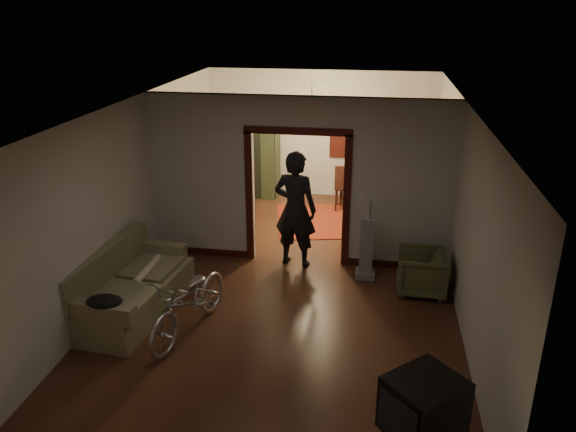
% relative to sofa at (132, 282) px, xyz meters
% --- Properties ---
extents(floor, '(5.00, 8.50, 0.01)m').
position_rel_sofa_xyz_m(floor, '(2.06, 1.34, -0.48)').
color(floor, '#351B11').
rests_on(floor, ground).
extents(ceiling, '(5.00, 8.50, 0.01)m').
position_rel_sofa_xyz_m(ceiling, '(2.06, 1.34, 2.32)').
color(ceiling, white).
rests_on(ceiling, floor).
extents(wall_back, '(5.00, 0.02, 2.80)m').
position_rel_sofa_xyz_m(wall_back, '(2.06, 5.59, 0.92)').
color(wall_back, beige).
rests_on(wall_back, floor).
extents(wall_left, '(0.02, 8.50, 2.80)m').
position_rel_sofa_xyz_m(wall_left, '(-0.44, 1.34, 0.92)').
color(wall_left, beige).
rests_on(wall_left, floor).
extents(wall_right, '(0.02, 8.50, 2.80)m').
position_rel_sofa_xyz_m(wall_right, '(4.56, 1.34, 0.92)').
color(wall_right, beige).
rests_on(wall_right, floor).
extents(partition_wall, '(5.00, 0.14, 2.80)m').
position_rel_sofa_xyz_m(partition_wall, '(2.06, 2.09, 0.92)').
color(partition_wall, beige).
rests_on(partition_wall, floor).
extents(door_casing, '(1.74, 0.20, 2.32)m').
position_rel_sofa_xyz_m(door_casing, '(2.06, 2.09, 0.62)').
color(door_casing, '#35110C').
rests_on(door_casing, floor).
extents(far_window, '(0.98, 0.06, 1.28)m').
position_rel_sofa_xyz_m(far_window, '(2.76, 5.55, 1.07)').
color(far_window, black).
rests_on(far_window, wall_back).
extents(chandelier, '(0.24, 0.24, 0.24)m').
position_rel_sofa_xyz_m(chandelier, '(2.06, 3.84, 1.87)').
color(chandelier, '#FFE0A5').
rests_on(chandelier, ceiling).
extents(light_switch, '(0.08, 0.01, 0.12)m').
position_rel_sofa_xyz_m(light_switch, '(3.11, 2.01, 0.77)').
color(light_switch, silver).
rests_on(light_switch, partition_wall).
extents(sofa, '(1.15, 2.17, 0.96)m').
position_rel_sofa_xyz_m(sofa, '(0.00, 0.00, 0.00)').
color(sofa, '#6E6C49').
rests_on(sofa, floor).
extents(rolled_paper, '(0.11, 0.85, 0.11)m').
position_rel_sofa_xyz_m(rolled_paper, '(0.10, 0.30, 0.05)').
color(rolled_paper, beige).
rests_on(rolled_paper, sofa).
extents(jacket, '(0.46, 0.34, 0.13)m').
position_rel_sofa_xyz_m(jacket, '(0.05, -0.91, 0.20)').
color(jacket, black).
rests_on(jacket, sofa).
extents(bicycle, '(1.01, 1.86, 0.93)m').
position_rel_sofa_xyz_m(bicycle, '(0.97, -0.39, -0.01)').
color(bicycle, silver).
rests_on(bicycle, floor).
extents(armchair, '(0.76, 0.74, 0.67)m').
position_rel_sofa_xyz_m(armchair, '(4.07, 1.24, -0.15)').
color(armchair, '#4C542F').
rests_on(armchair, floor).
extents(crt_tv, '(0.84, 0.84, 0.54)m').
position_rel_sofa_xyz_m(crt_tv, '(3.83, -2.40, 0.33)').
color(crt_tv, black).
rests_on(crt_tv, tv_stand).
extents(vacuum, '(0.32, 0.26, 1.02)m').
position_rel_sofa_xyz_m(vacuum, '(3.23, 1.58, 0.03)').
color(vacuum, gray).
rests_on(vacuum, floor).
extents(person, '(0.80, 0.61, 1.97)m').
position_rel_sofa_xyz_m(person, '(2.04, 1.90, 0.50)').
color(person, black).
rests_on(person, floor).
extents(oriental_rug, '(1.82, 2.17, 0.01)m').
position_rel_sofa_xyz_m(oriental_rug, '(2.13, 3.91, -0.47)').
color(oriental_rug, maroon).
rests_on(oriental_rug, floor).
extents(locker, '(0.87, 0.58, 1.61)m').
position_rel_sofa_xyz_m(locker, '(0.75, 5.28, 0.33)').
color(locker, '#2D3922').
rests_on(locker, floor).
extents(globe, '(0.27, 0.27, 0.27)m').
position_rel_sofa_xyz_m(globe, '(0.75, 5.28, 1.46)').
color(globe, '#1E5972').
rests_on(globe, locker).
extents(desk, '(1.14, 0.86, 0.75)m').
position_rel_sofa_xyz_m(desk, '(3.05, 5.11, -0.10)').
color(desk, black).
rests_on(desk, floor).
extents(desk_chair, '(0.57, 0.57, 1.01)m').
position_rel_sofa_xyz_m(desk_chair, '(2.71, 4.70, 0.02)').
color(desk_chair, black).
rests_on(desk_chair, floor).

